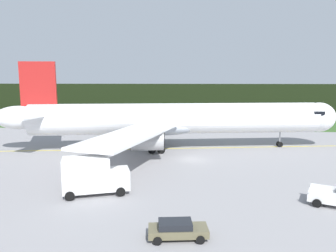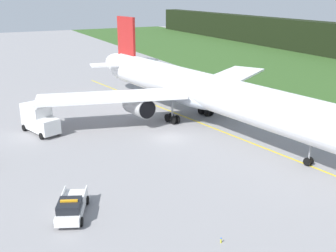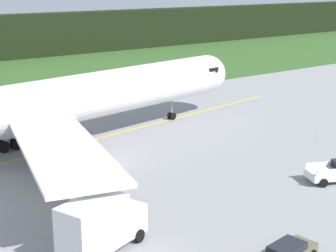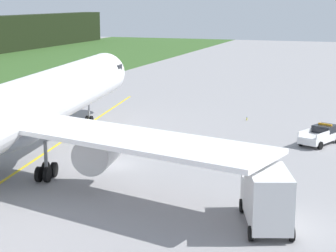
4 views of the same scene
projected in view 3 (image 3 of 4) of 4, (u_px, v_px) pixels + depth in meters
The scene contains 6 objects.
ground at pixel (112, 163), 51.53m from camera, with size 320.00×320.00×0.00m, color gray.
taxiway_centerline_main at pixel (54, 150), 55.42m from camera, with size 74.11×0.30×0.01m, color yellow.
airliner at pixel (45, 106), 53.62m from camera, with size 55.42×42.66×14.00m.
catering_truck at pixel (100, 225), 34.19m from camera, with size 6.80×4.36×3.94m.
staff_car at pixel (288, 252), 33.28m from camera, with size 4.44×2.38×1.30m.
taxiway_edge_light_east at pixel (318, 137), 59.09m from camera, with size 0.12×0.12×0.46m.
Camera 3 is at (-24.76, -42.34, 17.10)m, focal length 57.25 mm.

